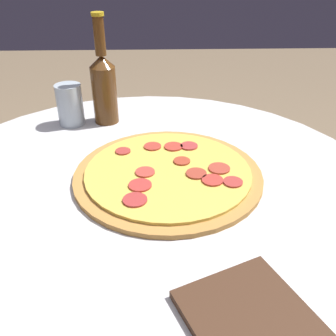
% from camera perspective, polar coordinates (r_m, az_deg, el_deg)
% --- Properties ---
extents(table, '(0.95, 0.95, 0.73)m').
position_cam_1_polar(table, '(0.82, -3.14, -11.64)').
color(table, silver).
rests_on(table, ground_plane).
extents(pizza, '(0.37, 0.37, 0.02)m').
position_cam_1_polar(pizza, '(0.74, 0.04, -0.80)').
color(pizza, '#B77F3D').
rests_on(pizza, table).
extents(beer_bottle, '(0.06, 0.06, 0.26)m').
position_cam_1_polar(beer_bottle, '(0.95, -9.75, 12.37)').
color(beer_bottle, '#563314').
rests_on(beer_bottle, table).
extents(pizza_paddle, '(0.19, 0.29, 0.02)m').
position_cam_1_polar(pizza_paddle, '(0.49, 14.34, -23.51)').
color(pizza_paddle, '#422819').
rests_on(pizza_paddle, table).
extents(drinking_glass, '(0.06, 0.06, 0.10)m').
position_cam_1_polar(drinking_glass, '(0.97, -14.71, 9.31)').
color(drinking_glass, '#ADBCC6').
rests_on(drinking_glass, table).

